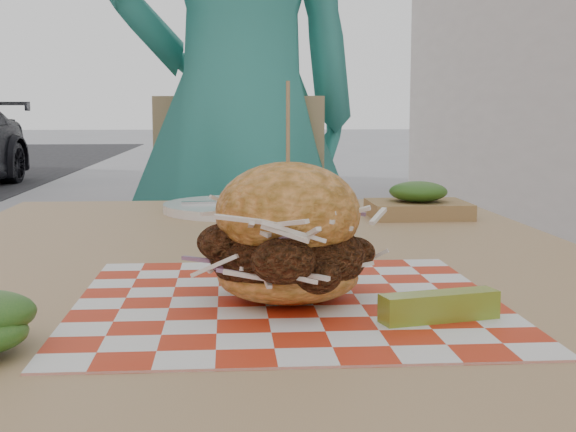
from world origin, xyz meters
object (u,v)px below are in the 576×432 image
(sandwich, at_px, (288,241))
(diner, at_px, (240,114))
(patio_table, at_px, (256,328))
(patio_chair, at_px, (246,264))

(sandwich, bearing_deg, diner, 90.85)
(patio_table, bearing_deg, patio_chair, 89.32)
(diner, height_order, patio_table, diner)
(patio_chair, bearing_deg, sandwich, -82.67)
(patio_table, height_order, patio_chair, patio_chair)
(diner, height_order, sandwich, diner)
(patio_table, relative_size, sandwich, 6.45)
(patio_table, bearing_deg, sandwich, -84.23)
(diner, xyz_separation_m, patio_chair, (0.01, -0.05, -0.35))
(patio_table, height_order, sandwich, sandwich)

